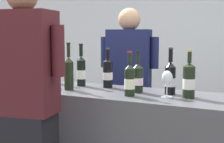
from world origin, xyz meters
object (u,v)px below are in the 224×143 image
object	(u,v)px
wine_bottle_3	(69,72)
person_guest	(26,123)
person_server	(129,97)
wine_bottle_0	(170,78)
ice_bucket	(33,71)
wine_bottle_6	(130,80)
wine_bottle_1	(55,71)
wine_bottle_7	(189,80)
wine_glass	(167,79)
wine_bottle_5	(108,73)
wine_bottle_4	(138,78)
wine_bottle_2	(81,71)

from	to	relation	value
wine_bottle_3	person_guest	xyz separation A→B (m)	(0.01, -0.51, -0.27)
wine_bottle_3	person_server	xyz separation A→B (m)	(0.17, 0.78, -0.31)
wine_bottle_0	ice_bucket	distance (m)	1.15
wine_bottle_6	wine_bottle_1	bearing A→B (deg)	162.81
wine_bottle_7	wine_glass	xyz separation A→B (m)	(-0.14, -0.05, 0.01)
person_guest	wine_bottle_5	bearing A→B (deg)	74.12
wine_bottle_7	wine_bottle_0	bearing A→B (deg)	153.95
wine_glass	wine_bottle_0	bearing A→B (deg)	95.95
wine_bottle_0	person_guest	xyz separation A→B (m)	(-0.74, -0.67, -0.25)
wine_glass	person_server	distance (m)	0.99
wine_bottle_3	wine_bottle_6	xyz separation A→B (m)	(0.52, -0.02, -0.02)
wine_bottle_4	wine_glass	xyz separation A→B (m)	(0.25, -0.09, 0.02)
wine_bottle_3	wine_bottle_5	distance (m)	0.32
wine_bottle_1	wine_bottle_3	world-z (taller)	wine_bottle_3
wine_bottle_6	wine_glass	xyz separation A→B (m)	(0.25, 0.07, 0.01)
wine_bottle_2	wine_bottle_6	size ratio (longest dim) A/B	1.13
wine_bottle_2	wine_bottle_3	world-z (taller)	wine_bottle_3
person_guest	wine_bottle_7	bearing A→B (deg)	33.79
ice_bucket	wine_bottle_3	bearing A→B (deg)	-7.68
wine_bottle_1	wine_bottle_2	size ratio (longest dim) A/B	0.89
wine_bottle_4	person_guest	bearing A→B (deg)	-128.45
wine_bottle_6	person_guest	size ratio (longest dim) A/B	0.18
wine_bottle_3	wine_bottle_4	world-z (taller)	wine_bottle_3
wine_bottle_1	wine_bottle_7	xyz separation A→B (m)	(1.20, -0.14, 0.01)
ice_bucket	person_server	xyz separation A→B (m)	(0.57, 0.73, -0.30)
wine_bottle_5	wine_bottle_6	bearing A→B (deg)	-40.37
wine_bottle_3	wine_bottle_6	size ratio (longest dim) A/B	1.17
wine_bottle_4	wine_bottle_2	bearing A→B (deg)	171.64
ice_bucket	person_guest	world-z (taller)	person_guest
wine_bottle_6	ice_bucket	distance (m)	0.92
wine_bottle_0	wine_bottle_4	world-z (taller)	wine_bottle_0
wine_bottle_3	person_guest	size ratio (longest dim) A/B	0.21
wine_bottle_1	wine_bottle_5	distance (m)	0.52
wine_bottle_3	wine_bottle_1	bearing A→B (deg)	142.40
wine_glass	person_guest	world-z (taller)	person_guest
wine_bottle_2	wine_glass	size ratio (longest dim) A/B	1.92
wine_bottle_6	ice_bucket	xyz separation A→B (m)	(-0.92, 0.08, 0.01)
wine_bottle_1	person_guest	size ratio (longest dim) A/B	0.18
wine_bottle_1	wine_bottle_5	size ratio (longest dim) A/B	0.97
wine_bottle_3	wine_glass	xyz separation A→B (m)	(0.76, 0.05, -0.01)
wine_glass	person_server	size ratio (longest dim) A/B	0.11
person_guest	wine_bottle_6	bearing A→B (deg)	43.58
person_guest	person_server	bearing A→B (deg)	82.84
wine_bottle_2	wine_bottle_5	distance (m)	0.24
person_guest	wine_bottle_3	bearing A→B (deg)	90.95
ice_bucket	person_server	distance (m)	0.97
wine_bottle_2	person_server	distance (m)	0.67
wine_bottle_0	wine_glass	distance (m)	0.12
wine_bottle_0	wine_bottle_7	world-z (taller)	wine_bottle_0
wine_bottle_7	wine_bottle_4	bearing A→B (deg)	173.95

